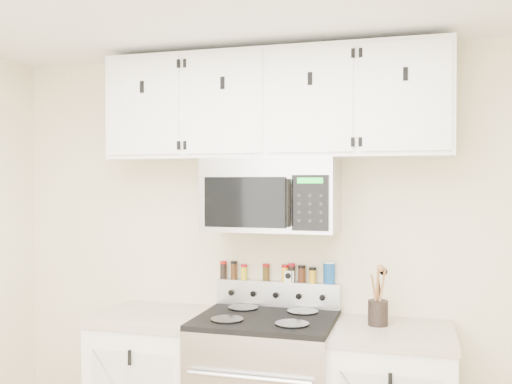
% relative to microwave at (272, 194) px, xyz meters
% --- Properties ---
extents(back_wall, '(3.50, 0.01, 2.50)m').
position_rel_microwave_xyz_m(back_wall, '(-0.00, 0.19, -0.38)').
color(back_wall, beige).
rests_on(back_wall, floor).
extents(microwave, '(0.76, 0.44, 0.42)m').
position_rel_microwave_xyz_m(microwave, '(0.00, 0.00, 0.00)').
color(microwave, '#9E9EA3').
rests_on(microwave, back_wall).
extents(upper_cabinets, '(2.00, 0.35, 0.62)m').
position_rel_microwave_xyz_m(upper_cabinets, '(-0.00, 0.03, 0.52)').
color(upper_cabinets, white).
rests_on(upper_cabinets, back_wall).
extents(utensil_crock, '(0.11, 0.11, 0.32)m').
position_rel_microwave_xyz_m(utensil_crock, '(0.61, -0.04, -0.63)').
color(utensil_crock, black).
rests_on(utensil_crock, base_cabinet_right).
extents(kitchen_timer, '(0.07, 0.06, 0.07)m').
position_rel_microwave_xyz_m(kitchen_timer, '(0.07, 0.16, -0.50)').
color(kitchen_timer, white).
rests_on(kitchen_timer, range).
extents(salt_canister, '(0.07, 0.07, 0.13)m').
position_rel_microwave_xyz_m(salt_canister, '(0.31, 0.16, -0.46)').
color(salt_canister, navy).
rests_on(salt_canister, range).
extents(spice_jar_0, '(0.04, 0.04, 0.11)m').
position_rel_microwave_xyz_m(spice_jar_0, '(-0.35, 0.16, -0.47)').
color(spice_jar_0, black).
rests_on(spice_jar_0, range).
extents(spice_jar_1, '(0.04, 0.04, 0.11)m').
position_rel_microwave_xyz_m(spice_jar_1, '(-0.28, 0.16, -0.47)').
color(spice_jar_1, '#3C200E').
rests_on(spice_jar_1, range).
extents(spice_jar_2, '(0.04, 0.04, 0.09)m').
position_rel_microwave_xyz_m(spice_jar_2, '(-0.22, 0.16, -0.48)').
color(spice_jar_2, gold).
rests_on(spice_jar_2, range).
extents(spice_jar_3, '(0.04, 0.04, 0.10)m').
position_rel_microwave_xyz_m(spice_jar_3, '(-0.08, 0.16, -0.48)').
color(spice_jar_3, '#412F0F').
rests_on(spice_jar_3, range).
extents(spice_jar_4, '(0.04, 0.04, 0.10)m').
position_rel_microwave_xyz_m(spice_jar_4, '(0.04, 0.16, -0.48)').
color(spice_jar_4, gold).
rests_on(spice_jar_4, range).
extents(spice_jar_5, '(0.04, 0.04, 0.11)m').
position_rel_microwave_xyz_m(spice_jar_5, '(0.08, 0.16, -0.47)').
color(spice_jar_5, black).
rests_on(spice_jar_5, range).
extents(spice_jar_6, '(0.04, 0.04, 0.10)m').
position_rel_microwave_xyz_m(spice_jar_6, '(0.15, 0.16, -0.48)').
color(spice_jar_6, '#3D1D0E').
rests_on(spice_jar_6, range).
extents(spice_jar_7, '(0.04, 0.04, 0.09)m').
position_rel_microwave_xyz_m(spice_jar_7, '(0.21, 0.16, -0.48)').
color(spice_jar_7, gold).
rests_on(spice_jar_7, range).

